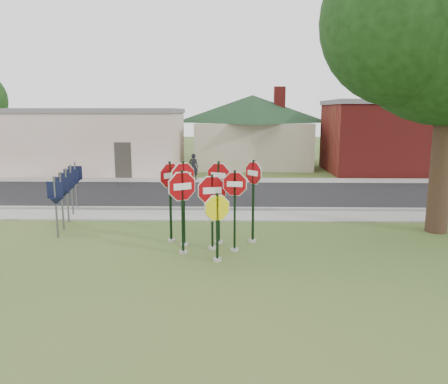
{
  "coord_description": "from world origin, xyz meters",
  "views": [
    {
      "loc": [
        0.66,
        -10.93,
        4.0
      ],
      "look_at": [
        0.36,
        2.0,
        1.61
      ],
      "focal_mm": 35.0,
      "sensor_mm": 36.0,
      "label": 1
    }
  ],
  "objects_px": {
    "stop_sign_left": "(182,200)",
    "pedestrian": "(194,166)",
    "stop_sign_yellow": "(217,220)",
    "stop_sign_center": "(212,201)"
  },
  "relations": [
    {
      "from": "stop_sign_left",
      "to": "pedestrian",
      "type": "height_order",
      "value": "stop_sign_left"
    },
    {
      "from": "stop_sign_yellow",
      "to": "pedestrian",
      "type": "bearing_deg",
      "value": 97.78
    },
    {
      "from": "stop_sign_center",
      "to": "stop_sign_left",
      "type": "height_order",
      "value": "stop_sign_left"
    },
    {
      "from": "stop_sign_center",
      "to": "stop_sign_left",
      "type": "bearing_deg",
      "value": -152.5
    },
    {
      "from": "stop_sign_left",
      "to": "pedestrian",
      "type": "xyz_separation_m",
      "value": [
        -0.92,
        13.42,
        -0.75
      ]
    },
    {
      "from": "stop_sign_center",
      "to": "pedestrian",
      "type": "bearing_deg",
      "value": 97.6
    },
    {
      "from": "stop_sign_center",
      "to": "pedestrian",
      "type": "xyz_separation_m",
      "value": [
        -1.73,
        13.0,
        -0.61
      ]
    },
    {
      "from": "pedestrian",
      "to": "stop_sign_center",
      "type": "bearing_deg",
      "value": 112.97
    },
    {
      "from": "stop_sign_yellow",
      "to": "pedestrian",
      "type": "xyz_separation_m",
      "value": [
        -1.92,
        14.04,
        -0.31
      ]
    },
    {
      "from": "stop_sign_center",
      "to": "stop_sign_left",
      "type": "distance_m",
      "value": 0.93
    }
  ]
}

